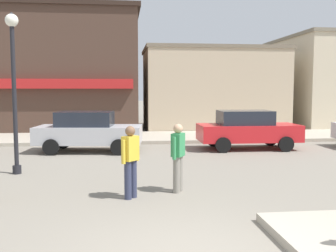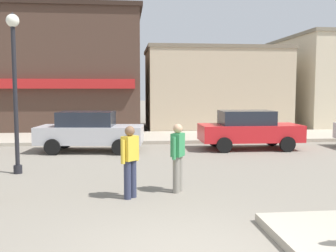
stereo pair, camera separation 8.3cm
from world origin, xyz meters
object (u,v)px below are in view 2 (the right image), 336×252
at_px(parked_car_second, 249,129).
at_px(pedestrian_crossing_far, 130,160).
at_px(pedestrian_crossing_near, 178,155).
at_px(lamp_post, 14,70).
at_px(parked_car_nearest, 90,131).

xyz_separation_m(parked_car_second, pedestrian_crossing_far, (-4.83, -6.72, 0.06)).
relative_size(pedestrian_crossing_near, pedestrian_crossing_far, 1.00).
xyz_separation_m(pedestrian_crossing_near, pedestrian_crossing_far, (-1.12, -0.42, 0.00)).
relative_size(parked_car_second, pedestrian_crossing_far, 2.50).
height_order(lamp_post, parked_car_nearest, lamp_post).
height_order(parked_car_nearest, pedestrian_crossing_near, pedestrian_crossing_near).
bearing_deg(parked_car_second, parked_car_nearest, 179.65).
bearing_deg(lamp_post, pedestrian_crossing_far, -42.55).
height_order(lamp_post, pedestrian_crossing_far, lamp_post).
relative_size(parked_car_nearest, pedestrian_crossing_far, 2.59).
height_order(parked_car_second, pedestrian_crossing_near, pedestrian_crossing_near).
bearing_deg(pedestrian_crossing_near, parked_car_second, 59.46).
bearing_deg(lamp_post, pedestrian_crossing_near, -30.20).
distance_m(lamp_post, parked_car_second, 9.13).
distance_m(lamp_post, pedestrian_crossing_near, 5.40).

